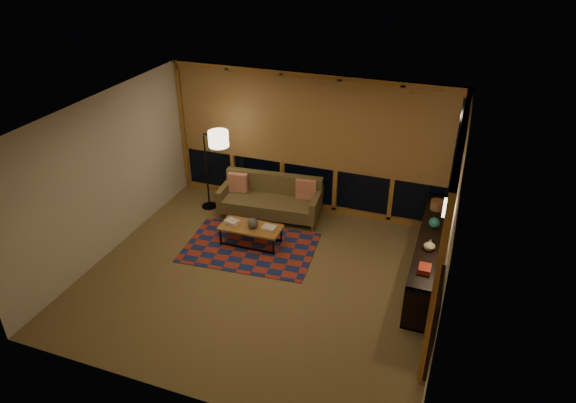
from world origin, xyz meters
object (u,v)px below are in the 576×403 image
(sofa, at_px, (270,199))
(floor_lamp, at_px, (206,168))
(coffee_table, at_px, (251,235))
(bookshelf, at_px, (429,255))

(sofa, distance_m, floor_lamp, 1.37)
(coffee_table, distance_m, floor_lamp, 1.77)
(floor_lamp, bearing_deg, bookshelf, 8.71)
(sofa, relative_size, floor_lamp, 1.11)
(sofa, bearing_deg, bookshelf, -20.02)
(coffee_table, relative_size, bookshelf, 0.37)
(coffee_table, xyz_separation_m, floor_lamp, (-1.33, 0.95, 0.68))
(sofa, relative_size, coffee_table, 1.76)
(coffee_table, bearing_deg, floor_lamp, 143.14)
(sofa, relative_size, bookshelf, 0.66)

